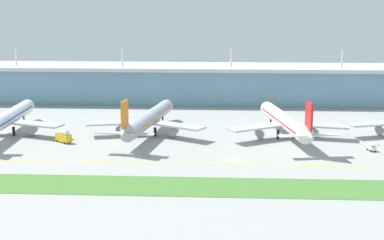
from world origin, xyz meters
name	(u,v)px	position (x,y,z in m)	size (l,w,h in m)	color
ground_plane	(234,160)	(0.00, 0.00, 0.00)	(600.00, 600.00, 0.00)	#9E9E99
terminal_building	(231,84)	(0.00, 111.83, 9.94)	(288.00, 34.00, 28.48)	#6693A8
airliner_nearest	(6,119)	(-89.98, 31.54, 6.45)	(48.76, 65.75, 18.90)	white
airliner_near_middle	(148,119)	(-33.46, 34.08, 6.45)	(48.27, 67.52, 18.90)	#ADB2BC
airliner_far_middle	(285,122)	(20.55, 32.97, 6.45)	(48.01, 64.33, 18.90)	white
taxiway_stripe_west	(22,161)	(-71.00, -5.56, 0.02)	(28.00, 0.70, 0.04)	yellow
taxiway_stripe_mid_west	(122,162)	(-37.00, -5.56, 0.02)	(28.00, 0.70, 0.04)	yellow
taxiway_stripe_centre	(225,164)	(-3.00, -5.56, 0.02)	(28.00, 0.70, 0.04)	yellow
taxiway_stripe_mid_east	(329,166)	(31.00, -5.56, 0.02)	(28.00, 0.70, 0.04)	yellow
grass_verge	(235,187)	(0.00, -29.65, 0.05)	(300.00, 18.00, 0.10)	#477A33
fuel_truck	(64,137)	(-63.84, 20.34, 2.26)	(7.19, 6.62, 4.95)	gold
pushback_tug	(66,137)	(-63.86, 23.91, 1.10)	(3.34, 4.83, 1.85)	#333842
baggage_cart	(372,148)	(49.26, 14.02, 1.26)	(2.66, 3.90, 2.48)	silver
safety_cone_right_wingtip	(378,145)	(53.77, 22.07, 0.35)	(0.56, 0.56, 0.70)	orange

